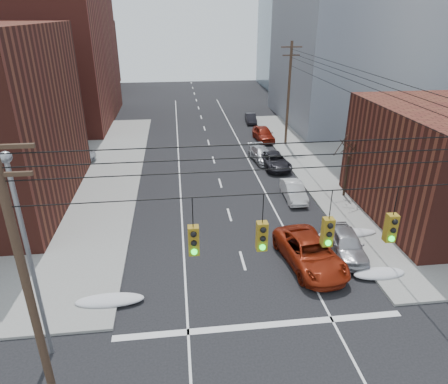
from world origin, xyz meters
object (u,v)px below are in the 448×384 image
object	(u,v)px
parked_car_c	(274,161)
lot_car_b	(70,155)
parked_car_f	(251,118)
lot_car_c	(2,204)
lot_car_d	(44,161)
parked_car_d	(262,155)
red_pickup	(310,253)
parked_car_a	(346,243)
lot_car_a	(55,175)
parked_car_b	(294,191)
parked_car_e	(263,134)

from	to	relation	value
parked_car_c	lot_car_b	bearing A→B (deg)	164.26
parked_car_f	lot_car_c	distance (m)	33.24
parked_car_f	lot_car_d	world-z (taller)	lot_car_d
parked_car_c	lot_car_c	world-z (taller)	lot_car_c
lot_car_b	parked_car_d	bearing A→B (deg)	-93.79
red_pickup	parked_car_a	bearing A→B (deg)	10.01
parked_car_a	lot_car_d	xyz separation A→B (m)	(-22.54, 17.47, 0.04)
red_pickup	lot_car_d	xyz separation A→B (m)	(-19.97, 18.29, -0.02)
lot_car_c	lot_car_a	bearing A→B (deg)	-15.24
parked_car_f	lot_car_c	size ratio (longest dim) A/B	0.72
red_pickup	lot_car_a	world-z (taller)	red_pickup
lot_car_b	lot_car_c	distance (m)	11.23
parked_car_f	lot_car_a	bearing A→B (deg)	-134.47
parked_car_b	parked_car_a	bearing A→B (deg)	-81.47
red_pickup	lot_car_b	size ratio (longest dim) A/B	1.19
red_pickup	lot_car_c	size ratio (longest dim) A/B	1.16
lot_car_d	lot_car_a	bearing A→B (deg)	-145.25
lot_car_a	lot_car_d	bearing A→B (deg)	41.35
lot_car_b	lot_car_c	xyz separation A→B (m)	(-2.37, -10.97, 0.05)
parked_car_a	parked_car_b	world-z (taller)	parked_car_a
lot_car_b	parked_car_e	bearing A→B (deg)	-74.57
parked_car_a	lot_car_c	bearing A→B (deg)	166.75
parked_car_a	lot_car_a	distance (m)	24.73
lot_car_b	lot_car_d	distance (m)	2.53
lot_car_b	parked_car_b	bearing A→B (deg)	-117.35
parked_car_c	lot_car_b	distance (m)	20.06
parked_car_e	parked_car_b	bearing A→B (deg)	-96.28
lot_car_a	parked_car_b	bearing A→B (deg)	-91.86
lot_car_a	lot_car_d	size ratio (longest dim) A/B	1.07
parked_car_e	lot_car_d	size ratio (longest dim) A/B	1.21
lot_car_d	parked_car_d	bearing A→B (deg)	-83.41
parked_car_c	parked_car_e	distance (m)	8.87
parked_car_b	parked_car_d	xyz separation A→B (m)	(-0.66, 9.04, -0.01)
parked_car_b	lot_car_d	xyz separation A→B (m)	(-21.60, 9.28, 0.14)
parked_car_b	lot_car_b	size ratio (longest dim) A/B	0.82
red_pickup	lot_car_c	xyz separation A→B (m)	(-20.33, 8.83, 0.07)
red_pickup	parked_car_a	size ratio (longest dim) A/B	1.31
parked_car_c	lot_car_a	xyz separation A→B (m)	(-19.76, -1.53, 0.14)
parked_car_a	lot_car_d	bearing A→B (deg)	148.27
parked_car_d	lot_car_b	xyz separation A→B (m)	(-18.92, 1.76, 0.17)
parked_car_a	parked_car_d	xyz separation A→B (m)	(-1.60, 17.23, -0.10)
parked_car_d	parked_car_e	world-z (taller)	parked_car_e
parked_car_f	lot_car_d	distance (m)	26.88
parked_car_f	parked_car_a	bearing A→B (deg)	-86.27
parked_car_d	lot_car_a	distance (m)	19.31
parked_car_c	parked_car_f	world-z (taller)	parked_car_c
lot_car_d	parked_car_a	bearing A→B (deg)	-120.54
parked_car_d	lot_car_a	xyz separation A→B (m)	(-18.98, -3.52, 0.16)
parked_car_b	parked_car_f	size ratio (longest dim) A/B	1.11
parked_car_d	parked_car_e	xyz separation A→B (m)	(1.60, 6.84, 0.13)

